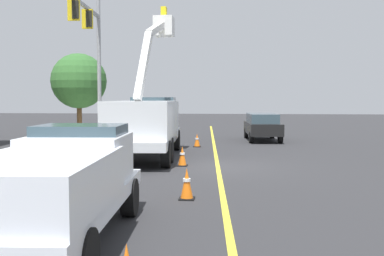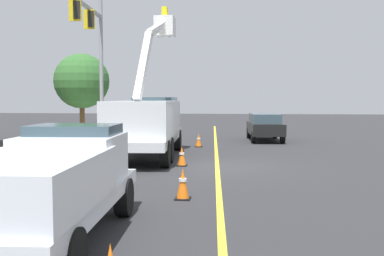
# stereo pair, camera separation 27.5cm
# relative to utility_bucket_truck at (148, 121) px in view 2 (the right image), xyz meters

# --- Properties ---
(ground) EXTENTS (120.00, 120.00, 0.00)m
(ground) POSITION_rel_utility_bucket_truck_xyz_m (-2.47, -3.26, -1.61)
(ground) COLOR #2D2D30
(sidewalk_far_side) EXTENTS (60.10, 7.81, 0.12)m
(sidewalk_far_side) POSITION_rel_utility_bucket_truck_xyz_m (-3.00, 4.31, -1.55)
(sidewalk_far_side) COLOR #B2ADA3
(sidewalk_far_side) RESTS_ON ground
(lane_centre_stripe) EXTENTS (49.89, 3.68, 0.01)m
(lane_centre_stripe) POSITION_rel_utility_bucket_truck_xyz_m (-2.47, -3.26, -1.60)
(lane_centre_stripe) COLOR yellow
(lane_centre_stripe) RESTS_ON ground
(utility_bucket_truck) EXTENTS (8.36, 3.07, 6.92)m
(utility_bucket_truck) POSITION_rel_utility_bucket_truck_xyz_m (0.00, 0.00, 0.00)
(utility_bucket_truck) COLOR silver
(utility_bucket_truck) RESTS_ON ground
(service_pickup_truck) EXTENTS (5.73, 2.50, 2.06)m
(service_pickup_truck) POSITION_rel_utility_bucket_truck_xyz_m (-11.63, -0.81, -0.49)
(service_pickup_truck) COLOR white
(service_pickup_truck) RESTS_ON ground
(passing_minivan) EXTENTS (4.92, 2.23, 1.69)m
(passing_minivan) POSITION_rel_utility_bucket_truck_xyz_m (8.47, -5.57, -0.64)
(passing_minivan) COLOR black
(passing_minivan) RESTS_ON ground
(traffic_cone_mid_front) EXTENTS (0.40, 0.40, 0.82)m
(traffic_cone_mid_front) POSITION_rel_utility_bucket_truck_xyz_m (-7.95, -2.70, -1.20)
(traffic_cone_mid_front) COLOR black
(traffic_cone_mid_front) RESTS_ON ground
(traffic_cone_mid_rear) EXTENTS (0.40, 0.40, 0.77)m
(traffic_cone_mid_rear) POSITION_rel_utility_bucket_truck_xyz_m (-2.38, -1.87, -1.23)
(traffic_cone_mid_rear) COLOR black
(traffic_cone_mid_rear) RESTS_ON ground
(traffic_cone_trailing) EXTENTS (0.40, 0.40, 0.72)m
(traffic_cone_trailing) POSITION_rel_utility_bucket_truck_xyz_m (4.40, -1.83, -1.25)
(traffic_cone_trailing) COLOR black
(traffic_cone_trailing) RESTS_ON ground
(traffic_signal_mast) EXTENTS (5.90, 0.73, 8.26)m
(traffic_signal_mast) POSITION_rel_utility_bucket_truck_xyz_m (3.72, 3.77, 3.91)
(traffic_signal_mast) COLOR gray
(traffic_signal_mast) RESTS_ON ground
(street_tree_right) EXTENTS (3.54, 3.54, 5.53)m
(street_tree_right) POSITION_rel_utility_bucket_truck_xyz_m (8.08, 6.14, 2.14)
(street_tree_right) COLOR brown
(street_tree_right) RESTS_ON ground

